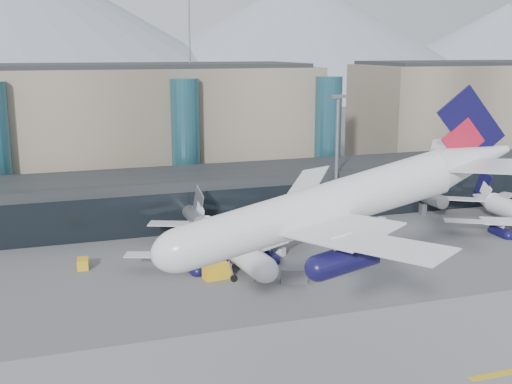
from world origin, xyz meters
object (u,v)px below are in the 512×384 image
(hero_jet, at_px, (349,191))
(veh_b, at_px, (83,264))
(veh_g, at_px, (278,251))
(veh_d, at_px, (380,222))
(lightmast_mid, at_px, (337,151))
(veh_h, at_px, (217,271))
(veh_c, at_px, (294,275))
(jet_parked_mid, at_px, (223,234))

(hero_jet, height_order, veh_b, hero_jet)
(veh_b, xyz_separation_m, veh_g, (31.96, -3.48, -0.10))
(hero_jet, relative_size, veh_d, 14.51)
(lightmast_mid, xyz_separation_m, veh_d, (7.16, -5.70, -13.67))
(veh_b, height_order, veh_h, veh_h)
(hero_jet, distance_m, veh_h, 41.50)
(veh_c, relative_size, veh_d, 1.52)
(jet_parked_mid, bearing_deg, veh_c, -159.42)
(lightmast_mid, distance_m, veh_b, 54.21)
(veh_c, bearing_deg, hero_jet, -83.34)
(veh_c, distance_m, veh_g, 13.09)
(veh_g, bearing_deg, hero_jet, -49.60)
(jet_parked_mid, xyz_separation_m, veh_c, (7.09, -14.06, -3.22))
(veh_c, relative_size, veh_g, 1.62)
(veh_d, bearing_deg, veh_c, -171.23)
(hero_jet, distance_m, veh_d, 68.39)
(veh_d, bearing_deg, veh_g, 171.50)
(hero_jet, bearing_deg, veh_g, 86.70)
(jet_parked_mid, height_order, veh_g, jet_parked_mid)
(jet_parked_mid, xyz_separation_m, veh_h, (-3.56, -8.80, -3.20))
(lightmast_mid, relative_size, jet_parked_mid, 0.73)
(lightmast_mid, bearing_deg, jet_parked_mid, -150.60)
(veh_g, bearing_deg, veh_c, -47.26)
(veh_b, distance_m, veh_c, 34.01)
(hero_jet, xyz_separation_m, jet_parked_mid, (-0.08, 44.95, -16.86))
(hero_jet, xyz_separation_m, veh_h, (-3.64, 36.15, -20.06))
(veh_d, bearing_deg, lightmast_mid, 109.55)
(veh_b, bearing_deg, veh_h, -114.61)
(hero_jet, relative_size, jet_parked_mid, 1.07)
(veh_h, bearing_deg, veh_b, 141.79)
(lightmast_mid, height_order, hero_jet, hero_jet)
(veh_c, bearing_deg, veh_g, 99.96)
(hero_jet, height_order, veh_d, hero_jet)
(jet_parked_mid, distance_m, veh_d, 36.75)
(hero_jet, height_order, veh_h, hero_jet)
(jet_parked_mid, relative_size, veh_d, 13.53)
(veh_c, bearing_deg, veh_b, 170.65)
(veh_b, relative_size, veh_d, 1.08)
(veh_g, bearing_deg, veh_d, 75.63)
(lightmast_mid, height_order, veh_h, lightmast_mid)
(hero_jet, bearing_deg, lightmast_mid, 73.83)
(veh_c, bearing_deg, lightmast_mid, 74.41)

